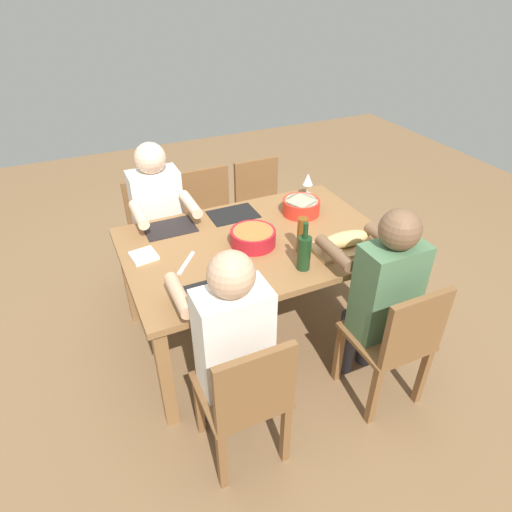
% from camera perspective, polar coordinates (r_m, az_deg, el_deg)
% --- Properties ---
extents(ground_plane, '(8.00, 8.00, 0.00)m').
position_cam_1_polar(ground_plane, '(3.17, 0.00, -9.47)').
color(ground_plane, brown).
extents(dining_table, '(1.60, 1.06, 0.74)m').
position_cam_1_polar(dining_table, '(2.76, 0.00, 0.50)').
color(dining_table, olive).
rests_on(dining_table, ground_plane).
extents(chair_near_left, '(0.40, 0.40, 0.85)m').
position_cam_1_polar(chair_near_left, '(3.68, 0.69, 6.46)').
color(chair_near_left, brown).
rests_on(chair_near_left, ground_plane).
extents(chair_far_right, '(0.40, 0.40, 0.85)m').
position_cam_1_polar(chair_far_right, '(2.16, -1.21, -17.66)').
color(chair_far_right, brown).
rests_on(chair_far_right, ground_plane).
extents(diner_far_right, '(0.41, 0.53, 1.20)m').
position_cam_1_polar(diner_far_right, '(2.12, -3.31, -10.48)').
color(diner_far_right, '#2D2D38').
rests_on(diner_far_right, ground_plane).
extents(chair_near_center, '(0.40, 0.40, 0.85)m').
position_cam_1_polar(chair_near_center, '(3.53, -5.81, 5.05)').
color(chair_near_center, brown).
rests_on(chair_near_center, ground_plane).
extents(chair_far_left, '(0.40, 0.40, 0.85)m').
position_cam_1_polar(chair_far_left, '(2.53, 17.73, -10.30)').
color(chair_far_left, brown).
rests_on(chair_far_left, ground_plane).
extents(diner_far_left, '(0.41, 0.53, 1.20)m').
position_cam_1_polar(diner_far_left, '(2.49, 15.91, -4.16)').
color(diner_far_left, '#2D2D38').
rests_on(diner_far_left, ground_plane).
extents(chair_near_right, '(0.40, 0.40, 0.85)m').
position_cam_1_polar(chair_near_right, '(3.44, -12.73, 3.48)').
color(chair_near_right, brown).
rests_on(chair_near_right, ground_plane).
extents(diner_near_right, '(0.41, 0.53, 1.20)m').
position_cam_1_polar(diner_near_right, '(3.18, -12.41, 5.30)').
color(diner_near_right, '#2D2D38').
rests_on(diner_near_right, ground_plane).
extents(serving_bowl_pasta, '(0.25, 0.25, 0.10)m').
position_cam_1_polar(serving_bowl_pasta, '(3.01, 5.85, 6.46)').
color(serving_bowl_pasta, red).
rests_on(serving_bowl_pasta, dining_table).
extents(serving_bowl_fruit, '(0.27, 0.27, 0.10)m').
position_cam_1_polar(serving_bowl_fruit, '(2.66, -0.38, 2.51)').
color(serving_bowl_fruit, '#B21923').
rests_on(serving_bowl_fruit, dining_table).
extents(cutting_board, '(0.41, 0.24, 0.02)m').
position_cam_1_polar(cutting_board, '(2.70, 11.39, 1.16)').
color(cutting_board, tan).
rests_on(cutting_board, dining_table).
extents(bread_loaf, '(0.33, 0.13, 0.09)m').
position_cam_1_polar(bread_loaf, '(2.67, 11.52, 2.16)').
color(bread_loaf, tan).
rests_on(bread_loaf, cutting_board).
extents(wine_bottle, '(0.08, 0.08, 0.29)m').
position_cam_1_polar(wine_bottle, '(2.43, 6.23, 0.52)').
color(wine_bottle, '#193819').
rests_on(wine_bottle, dining_table).
extents(beer_bottle, '(0.06, 0.06, 0.22)m').
position_cam_1_polar(beer_bottle, '(2.58, 5.97, 2.71)').
color(beer_bottle, brown).
rests_on(beer_bottle, dining_table).
extents(wine_glass, '(0.08, 0.08, 0.17)m').
position_cam_1_polar(wine_glass, '(3.26, 6.71, 9.70)').
color(wine_glass, silver).
rests_on(wine_glass, dining_table).
extents(placemat_far_right, '(0.32, 0.23, 0.01)m').
position_cam_1_polar(placemat_far_right, '(2.30, -6.13, -4.90)').
color(placemat_far_right, black).
rests_on(placemat_far_right, dining_table).
extents(placemat_near_center, '(0.32, 0.23, 0.01)m').
position_cam_1_polar(placemat_near_center, '(3.01, -2.97, 5.40)').
color(placemat_near_center, black).
rests_on(placemat_near_center, dining_table).
extents(placemat_near_right, '(0.32, 0.23, 0.01)m').
position_cam_1_polar(placemat_near_right, '(2.90, -11.07, 3.57)').
color(placemat_near_right, black).
rests_on(placemat_near_right, dining_table).
extents(carving_knife, '(0.16, 0.20, 0.01)m').
position_cam_1_polar(carving_knife, '(2.54, -8.99, -0.89)').
color(carving_knife, silver).
rests_on(carving_knife, dining_table).
extents(napkin_stack, '(0.16, 0.16, 0.02)m').
position_cam_1_polar(napkin_stack, '(2.64, -14.31, 0.02)').
color(napkin_stack, white).
rests_on(napkin_stack, dining_table).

